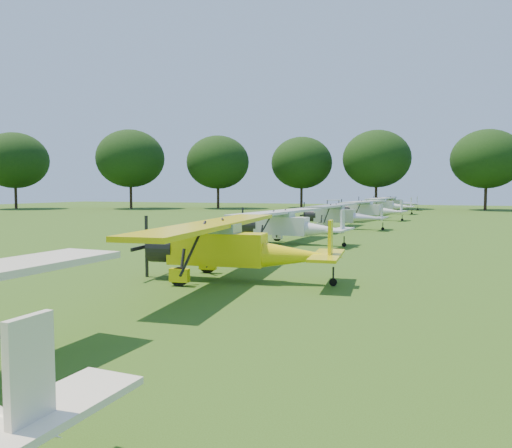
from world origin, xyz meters
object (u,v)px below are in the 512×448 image
at_px(aircraft_3, 289,223).
at_px(aircraft_5, 370,208).
at_px(aircraft_7, 395,202).
at_px(golf_cart, 333,208).
at_px(aircraft_6, 384,204).
at_px(aircraft_2, 232,244).
at_px(aircraft_4, 341,213).

height_order(aircraft_3, aircraft_5, aircraft_5).
height_order(aircraft_7, golf_cart, aircraft_7).
bearing_deg(aircraft_3, aircraft_6, 93.86).
xyz_separation_m(aircraft_5, aircraft_7, (0.21, 26.20, 0.02)).
distance_m(aircraft_2, golf_cart, 53.04).
bearing_deg(aircraft_3, aircraft_4, 92.38).
bearing_deg(aircraft_2, aircraft_5, 84.78).
relative_size(aircraft_4, golf_cart, 4.74).
bearing_deg(aircraft_6, aircraft_4, -88.53).
relative_size(aircraft_4, aircraft_7, 0.99).
height_order(aircraft_6, aircraft_7, aircraft_6).
distance_m(aircraft_2, aircraft_3, 12.09).
relative_size(aircraft_3, aircraft_7, 0.98).
distance_m(aircraft_2, aircraft_7, 63.09).
distance_m(aircraft_4, aircraft_6, 26.26).
height_order(aircraft_2, golf_cart, aircraft_2).
height_order(aircraft_4, aircraft_6, aircraft_6).
xyz_separation_m(aircraft_5, aircraft_6, (-0.03, 13.43, 0.06)).
bearing_deg(golf_cart, aircraft_4, -94.27).
distance_m(aircraft_6, aircraft_7, 12.78).
bearing_deg(aircraft_3, golf_cart, 103.98).
height_order(aircraft_3, aircraft_7, aircraft_7).
bearing_deg(aircraft_7, golf_cart, -127.22).
height_order(aircraft_4, golf_cart, aircraft_4).
xyz_separation_m(aircraft_7, golf_cart, (-7.36, -10.57, -0.69)).
distance_m(aircraft_7, golf_cart, 12.90).
height_order(aircraft_2, aircraft_4, aircraft_2).
xyz_separation_m(aircraft_2, aircraft_7, (-0.02, 63.09, -0.04)).
bearing_deg(aircraft_2, aircraft_3, 91.66).
bearing_deg(aircraft_3, aircraft_2, -77.01).
xyz_separation_m(aircraft_6, aircraft_7, (0.24, 12.77, -0.04)).
bearing_deg(aircraft_7, aircraft_2, -92.35).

